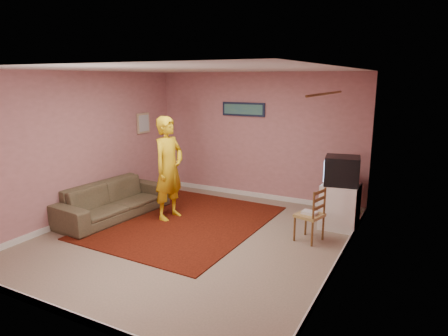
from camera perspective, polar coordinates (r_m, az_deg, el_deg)
The scene contains 26 objects.
ground at distance 6.47m, azimuth -4.36°, elevation -9.82°, with size 5.00×5.00×0.00m, color gray.
wall_back at distance 8.28m, azimuth 4.72°, elevation 4.51°, with size 4.50×0.02×2.60m, color #BA7A7F.
wall_front at distance 4.26m, azimuth -22.87°, elevation -4.33°, with size 4.50×0.02×2.60m, color #BA7A7F.
wall_left at distance 7.52m, azimuth -19.25°, elevation 3.01°, with size 0.02×5.00×2.60m, color #BA7A7F.
wall_right at distance 5.27m, azimuth 16.62°, elevation -0.72°, with size 0.02×5.00×2.60m, color #BA7A7F.
ceiling at distance 5.98m, azimuth -4.79°, elevation 13.87°, with size 4.50×5.00×0.02m, color silver.
baseboard_back at distance 8.54m, azimuth 4.55°, elevation -3.83°, with size 4.50×0.02×0.10m, color silver.
baseboard_front at distance 4.76m, azimuth -21.42°, elevation -18.86°, with size 4.50×0.02×0.10m, color silver.
baseboard_left at distance 7.81m, azimuth -18.53°, elevation -6.07°, with size 0.02×5.00×0.10m, color silver.
baseboard_right at distance 5.68m, azimuth 15.70°, elevation -13.07°, with size 0.02×5.00×0.10m, color silver.
window at distance 4.38m, azimuth 14.31°, elevation -1.23°, with size 0.01×1.10×1.50m, color black.
curtain_sheer at distance 4.29m, azimuth 13.51°, elevation -4.23°, with size 0.01×0.75×2.10m, color silver.
curtain_floral at distance 4.95m, azimuth 15.38°, elevation -2.07°, with size 0.01×0.35×2.10m, color silver.
curtain_rod at distance 4.27m, azimuth 14.38°, elevation 10.25°, with size 0.02×0.02×1.40m, color brown.
picture_back at distance 8.31m, azimuth 2.78°, elevation 8.38°, with size 0.95×0.04×0.28m.
picture_left at distance 8.62m, azimuth -11.44°, elevation 6.30°, with size 0.04×0.38×0.42m.
area_rug at distance 7.11m, azimuth -5.70°, elevation -7.67°, with size 2.58×3.22×0.02m, color #320C05.
tv_cabinet at distance 7.00m, azimuth 16.21°, elevation -5.26°, with size 0.59×0.54×0.75m, color white.
crt_tv at distance 6.84m, azimuth 16.48°, elevation -0.36°, with size 0.63×0.58×0.47m.
chair_a at distance 7.63m, azimuth 16.52°, elevation -2.68°, with size 0.48×0.47×0.46m.
dvd_player at distance 7.64m, azimuth 16.50°, elevation -3.10°, with size 0.31×0.22×0.05m, color #A7A7AB.
blue_throw at distance 7.58m, azimuth 16.60°, elevation -1.46°, with size 0.40×0.05×0.42m, color #81AAD3.
chair_b at distance 6.29m, azimuth 12.16°, elevation -5.71°, with size 0.45×0.46×0.46m.
game_console at distance 6.31m, azimuth 12.13°, elevation -6.24°, with size 0.22×0.16×0.05m, color silver.
sofa at distance 7.52m, azimuth -15.58°, elevation -4.47°, with size 2.15×0.84×0.63m, color brown.
person at distance 7.10m, azimuth -7.89°, elevation -0.06°, with size 0.67×0.44×1.84m, color gold.
Camera 1 is at (3.20, -5.04, 2.47)m, focal length 32.00 mm.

